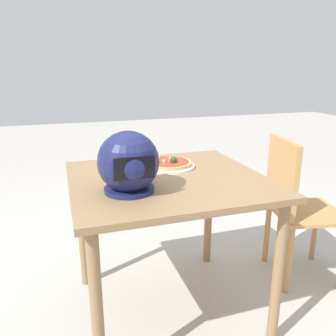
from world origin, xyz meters
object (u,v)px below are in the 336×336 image
(pizza, at_px, (168,163))
(motorcycle_helmet, at_px, (129,163))
(dining_table, at_px, (167,197))
(chair_side, at_px, (294,202))

(pizza, xyz_separation_m, motorcycle_helmet, (0.28, 0.31, 0.10))
(pizza, distance_m, motorcycle_helmet, 0.43)
(dining_table, relative_size, motorcycle_helmet, 3.54)
(dining_table, bearing_deg, chair_side, -175.40)
(dining_table, height_order, pizza, pizza)
(dining_table, xyz_separation_m, motorcycle_helmet, (0.22, 0.14, 0.23))
(pizza, bearing_deg, dining_table, 70.89)
(dining_table, distance_m, pizza, 0.22)
(motorcycle_helmet, relative_size, chair_side, 0.30)
(motorcycle_helmet, xyz_separation_m, chair_side, (-1.06, -0.21, -0.40))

